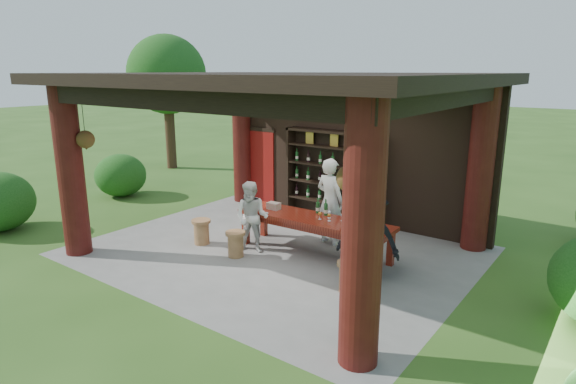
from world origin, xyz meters
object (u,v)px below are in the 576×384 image
Objects in this scene: stool_far_left at (201,231)px; tasting_table at (314,223)px; napkin_basket at (274,206)px; guest_man at (368,238)px; stool_near_left at (236,243)px; wine_shelf at (332,176)px; host at (330,201)px; stool_near_right at (349,276)px; guest_woman at (252,217)px.

tasting_table is at bearing 22.79° from stool_far_left.
guest_man is at bearing -14.19° from napkin_basket.
stool_near_left is at bearing -98.04° from napkin_basket.
wine_shelf reaches higher than host.
stool_near_left is at bearing 176.82° from guest_man.
stool_near_right is at bearing -2.37° from stool_far_left.
stool_near_right is 2.42m from host.
stool_near_left is 0.30× the size of guest_man.
wine_shelf is 3.27m from stool_near_left.
wine_shelf is at bearing -52.87° from host.
tasting_table is at bearing 41.90° from stool_near_left.
host is 2.10m from guest_man.
guest_man is at bearing -22.99° from tasting_table.
stool_near_left is 2.54m from stool_near_right.
stool_far_left is (-3.60, 0.15, 0.00)m from stool_near_right.
stool_far_left is at bearing -142.49° from napkin_basket.
host reaches higher than guest_woman.
stool_near_left is 2.74m from guest_man.
guest_man is (3.71, 0.29, 0.56)m from stool_far_left.
guest_man is (2.38, -2.75, -0.26)m from wine_shelf.
stool_near_left is at bearing -94.85° from wine_shelf.
stool_far_left is at bearing 172.84° from guest_man.
guest_man is 2.58m from napkin_basket.
stool_far_left is 0.32× the size of guest_man.
tasting_table is 6.35× the size of stool_near_left.
stool_far_left is (-1.33, -3.05, -0.82)m from wine_shelf.
guest_man is (2.65, 0.39, 0.57)m from stool_near_left.
napkin_basket is at bearing 46.12° from host.
napkin_basket is (0.15, 1.03, 0.55)m from stool_near_left.
napkin_basket is at bearing 154.15° from guest_man.
stool_near_left is 0.28× the size of host.
guest_woman reaches higher than stool_near_left.
host reaches higher than napkin_basket.
napkin_basket reaches higher than tasting_table.
stool_near_left is at bearing -125.39° from guest_woman.
napkin_basket reaches higher than stool_far_left.
stool_near_right is 0.36× the size of guest_woman.
tasting_table is 1.59m from stool_near_left.
wine_shelf is 1.37× the size of host.
stool_far_left is at bearing -157.21° from tasting_table.
tasting_table is 1.93× the size of guest_man.
wine_shelf is 1.72× the size of guest_woman.
host reaches higher than tasting_table.
guest_woman is 0.86× the size of guest_man.
wine_shelf is 1.61m from host.
guest_woman is at bearing 168.36° from guest_man.
stool_far_left is at bearing 177.63° from stool_near_right.
wine_shelf reaches higher than napkin_basket.
stool_near_right is 0.31× the size of guest_man.
tasting_table is 1.02m from napkin_basket.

